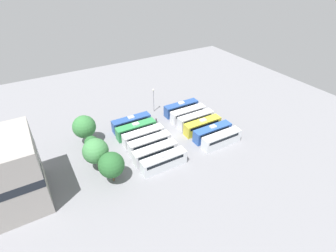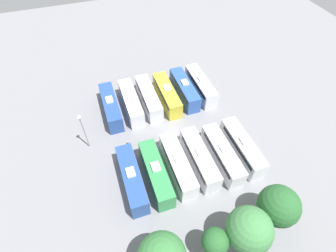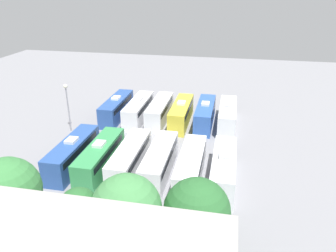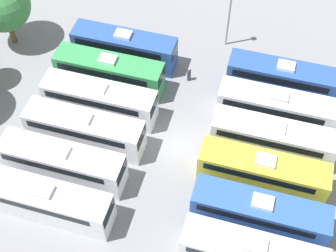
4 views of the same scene
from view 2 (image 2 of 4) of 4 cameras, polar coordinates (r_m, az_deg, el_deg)
ground_plane at (r=46.45m, az=0.83°, el=-1.29°), size 118.53×118.53×0.00m
bus_0 at (r=53.16m, az=7.11°, el=8.79°), size 2.57×10.56×3.67m
bus_1 at (r=51.94m, az=3.60°, el=8.00°), size 2.57×10.56×3.67m
bus_2 at (r=50.67m, az=-0.23°, el=6.87°), size 2.57×10.56×3.67m
bus_3 at (r=50.17m, az=-4.22°, el=6.21°), size 2.57×10.56×3.67m
bus_4 at (r=49.56m, az=-8.05°, el=5.15°), size 2.57×10.56×3.67m
bus_5 at (r=49.39m, az=-12.35°, el=4.17°), size 2.57×10.56×3.67m
bus_6 at (r=43.72m, az=15.84°, el=-4.43°), size 2.57×10.56×3.67m
bus_7 at (r=42.09m, az=11.74°, el=-6.06°), size 2.57×10.56×3.67m
bus_8 at (r=41.08m, az=6.87°, el=-7.01°), size 2.57×10.56×3.67m
bus_9 at (r=40.19m, az=2.16°, el=-8.38°), size 2.57×10.56×3.67m
bus_10 at (r=39.40m, az=-2.60°, el=-10.20°), size 2.57×10.56×3.67m
bus_11 at (r=39.24m, az=-7.88°, el=-11.27°), size 2.57×10.56×3.67m
worker_person at (r=44.17m, az=-8.74°, el=-4.12°), size 0.36×0.36×1.62m
light_pole at (r=42.69m, az=-18.14°, el=-0.08°), size 0.60×0.60×7.38m
tree_0 at (r=36.88m, az=22.93°, el=-15.71°), size 5.35×5.35×7.03m
tree_1 at (r=33.81m, az=17.24°, el=-20.76°), size 5.54×5.54×7.67m
tree_2 at (r=33.18m, az=10.21°, el=-23.51°), size 3.23×3.23×5.89m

